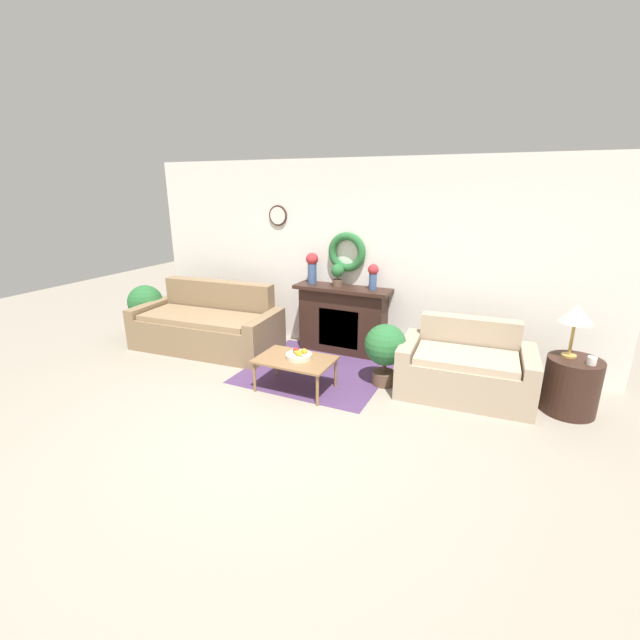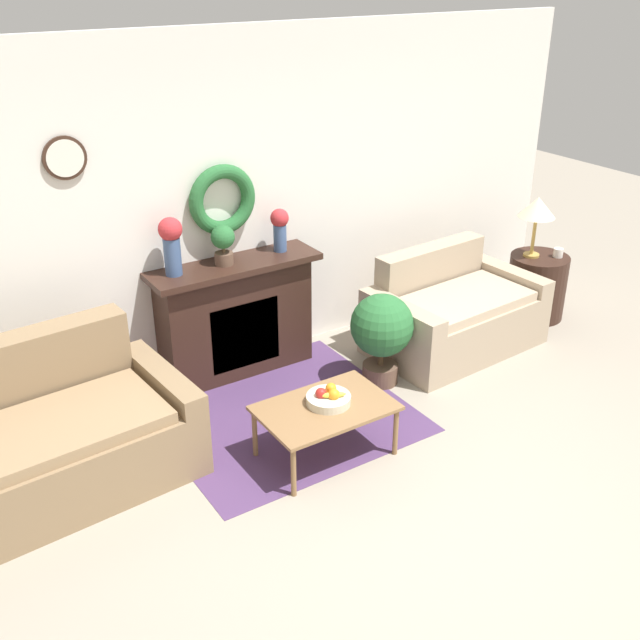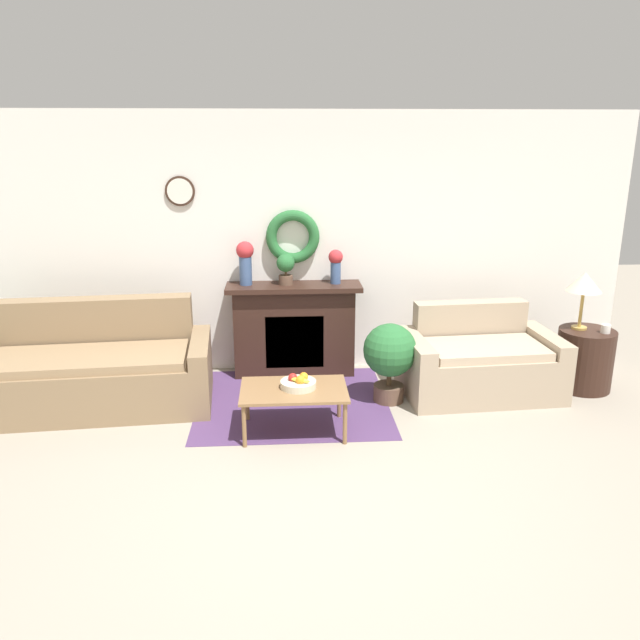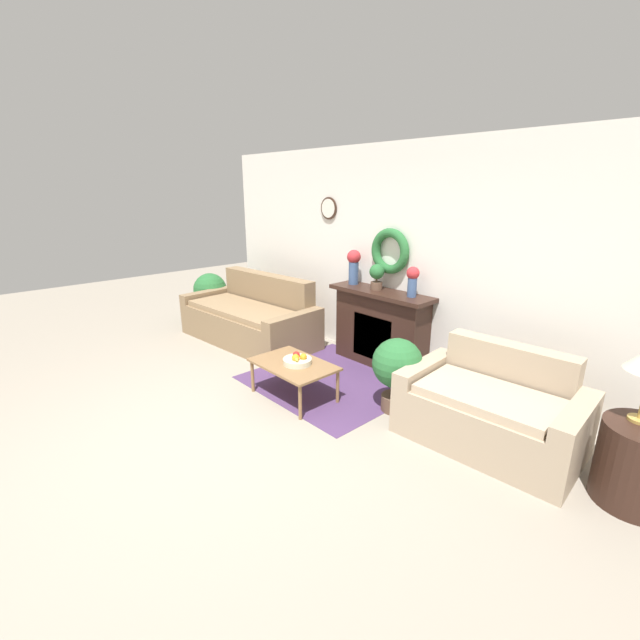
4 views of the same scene
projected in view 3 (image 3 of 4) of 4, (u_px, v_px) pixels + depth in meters
ground_plane at (325, 512)px, 4.23m from camera, size 16.00×16.00×0.00m
floor_rug at (293, 402)px, 5.96m from camera, size 1.80×1.69×0.01m
wall_back at (306, 244)px, 6.52m from camera, size 6.80×0.17×2.70m
fireplace at (294, 329)px, 6.56m from camera, size 1.39×0.41×0.98m
couch_left at (94, 371)px, 5.83m from camera, size 2.21×1.14×0.95m
loveseat_right at (479, 362)px, 6.12m from camera, size 1.54×0.99×0.84m
coffee_table at (294, 393)px, 5.28m from camera, size 0.90×0.59×0.39m
fruit_bowl at (298, 383)px, 5.28m from camera, size 0.30×0.30×0.12m
side_table_by_loveseat at (584, 359)px, 6.22m from camera, size 0.55×0.55×0.61m
table_lamp at (584, 283)px, 6.05m from camera, size 0.34×0.34×0.57m
mug at (606, 329)px, 6.03m from camera, size 0.09×0.09×0.08m
vase_on_mantel_left at (245, 260)px, 6.32m from camera, size 0.18×0.18×0.45m
vase_on_mantel_right at (336, 264)px, 6.40m from camera, size 0.15×0.15×0.35m
potted_plant_on_mantel at (286, 267)px, 6.35m from camera, size 0.19×0.19×0.32m
potted_plant_floor_by_loveseat at (390, 354)px, 5.86m from camera, size 0.50×0.50×0.77m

